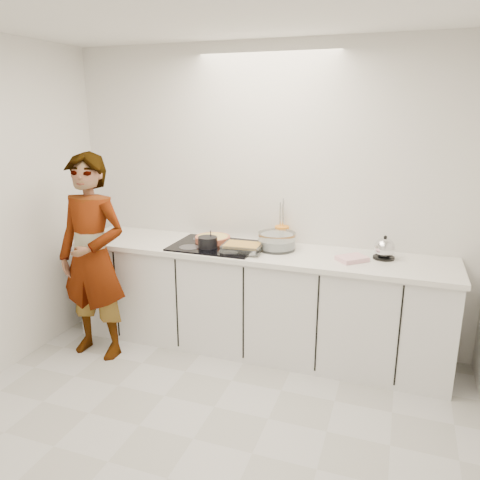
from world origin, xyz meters
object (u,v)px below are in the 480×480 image
(saucepan, at_px, (208,242))
(mixing_bowl, at_px, (277,242))
(tart_dish, at_px, (213,239))
(utensil_crock, at_px, (282,235))
(kettle, at_px, (384,249))
(baking_dish, at_px, (243,247))
(cook, at_px, (93,258))
(hob, at_px, (215,246))

(saucepan, distance_m, mixing_bowl, 0.58)
(tart_dish, bearing_deg, utensil_crock, 18.74)
(tart_dish, height_order, saucepan, saucepan)
(tart_dish, distance_m, kettle, 1.44)
(mixing_bowl, height_order, utensil_crock, utensil_crock)
(mixing_bowl, bearing_deg, baking_dish, -143.09)
(utensil_crock, bearing_deg, kettle, -10.16)
(saucepan, bearing_deg, cook, -154.91)
(cook, bearing_deg, hob, 30.79)
(saucepan, bearing_deg, baking_dish, -0.56)
(baking_dish, relative_size, mixing_bowl, 1.03)
(hob, relative_size, mixing_bowl, 2.27)
(tart_dish, relative_size, cook, 0.20)
(hob, relative_size, kettle, 3.46)
(mixing_bowl, xyz_separation_m, cook, (-1.42, -0.58, -0.11))
(saucepan, xyz_separation_m, mixing_bowl, (0.55, 0.18, 0.01))
(hob, distance_m, saucepan, 0.11)
(mixing_bowl, relative_size, utensil_crock, 2.03)
(saucepan, relative_size, kettle, 0.88)
(utensil_crock, bearing_deg, tart_dish, -161.26)
(hob, distance_m, kettle, 1.39)
(mixing_bowl, xyz_separation_m, utensil_crock, (-0.01, 0.19, 0.01))
(saucepan, xyz_separation_m, kettle, (1.42, 0.21, 0.02))
(hob, distance_m, tart_dish, 0.11)
(saucepan, relative_size, mixing_bowl, 0.58)
(hob, height_order, saucepan, saucepan)
(kettle, bearing_deg, tart_dish, -178.47)
(tart_dish, bearing_deg, saucepan, -81.23)
(baking_dish, distance_m, utensil_crock, 0.44)
(saucepan, distance_m, cook, 0.96)
(kettle, relative_size, utensil_crock, 1.33)
(baking_dish, distance_m, mixing_bowl, 0.30)
(baking_dish, bearing_deg, mixing_bowl, 36.91)
(utensil_crock, relative_size, cook, 0.09)
(tart_dish, xyz_separation_m, kettle, (1.44, 0.04, 0.04))
(baking_dish, distance_m, cook, 1.25)
(hob, xyz_separation_m, tart_dish, (-0.06, 0.08, 0.04))
(kettle, height_order, utensil_crock, kettle)
(saucepan, height_order, kettle, kettle)
(mixing_bowl, bearing_deg, utensil_crock, 91.76)
(saucepan, height_order, baking_dish, saucepan)
(utensil_crock, bearing_deg, cook, -151.26)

